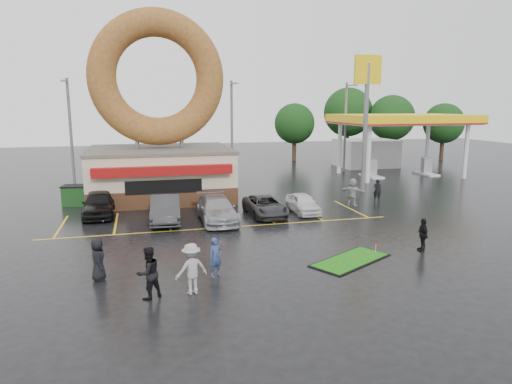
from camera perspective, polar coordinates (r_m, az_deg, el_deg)
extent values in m
plane|color=black|center=(22.72, -2.40, -6.65)|extent=(120.00, 120.00, 0.00)
cube|color=#472B19|center=(34.80, -11.72, 0.33)|extent=(10.00, 8.00, 1.20)
cube|color=beige|center=(34.53, -11.83, 3.19)|extent=(10.00, 8.00, 2.30)
cube|color=#59544C|center=(34.38, -11.91, 5.25)|extent=(10.20, 8.20, 0.20)
cube|color=maroon|center=(30.24, -11.47, 2.61)|extent=(9.00, 0.60, 0.60)
cylinder|color=slate|center=(34.30, -14.64, 6.29)|extent=(0.30, 0.30, 1.20)
cylinder|color=slate|center=(34.43, -9.28, 6.52)|extent=(0.30, 0.30, 1.20)
torus|color=brown|center=(34.28, -12.26, 13.76)|extent=(9.60, 2.00, 9.60)
cylinder|color=silver|center=(41.32, 13.88, 4.55)|extent=(0.40, 0.40, 5.00)
cylinder|color=silver|center=(46.86, 24.77, 4.58)|extent=(0.40, 0.40, 5.00)
cylinder|color=silver|center=(46.66, 10.41, 5.38)|extent=(0.40, 0.40, 5.00)
cylinder|color=silver|center=(51.64, 20.60, 5.38)|extent=(0.40, 0.40, 5.00)
cube|color=silver|center=(46.22, 17.80, 8.41)|extent=(12.00, 8.00, 0.50)
cube|color=yellow|center=(46.21, 17.83, 8.78)|extent=(12.30, 8.30, 0.70)
cube|color=#99999E|center=(45.07, 14.24, 2.98)|extent=(0.90, 0.60, 1.60)
cube|color=#99999E|center=(48.22, 20.53, 3.12)|extent=(0.90, 0.60, 1.60)
cube|color=silver|center=(52.54, 13.53, 4.76)|extent=(6.00, 5.00, 3.00)
cylinder|color=slate|center=(37.55, 13.50, 7.79)|extent=(0.36, 0.36, 10.00)
cube|color=yellow|center=(37.59, 13.81, 14.65)|extent=(2.20, 0.30, 2.20)
cylinder|color=slate|center=(41.64, -22.14, 6.88)|extent=(0.24, 0.24, 9.00)
cylinder|color=slate|center=(40.63, -22.76, 12.69)|extent=(0.12, 2.00, 0.12)
cube|color=slate|center=(39.64, -22.96, 12.67)|extent=(0.40, 0.18, 0.12)
cylinder|color=slate|center=(43.10, -3.04, 7.77)|extent=(0.24, 0.24, 9.00)
cylinder|color=slate|center=(42.10, -2.82, 13.41)|extent=(0.12, 2.00, 0.12)
cube|color=slate|center=(41.12, -2.54, 13.41)|extent=(0.40, 0.18, 0.12)
cylinder|color=slate|center=(47.85, 11.09, 7.89)|extent=(0.24, 0.24, 9.00)
cylinder|color=slate|center=(46.93, 11.81, 12.94)|extent=(0.12, 2.00, 0.12)
cube|color=slate|center=(46.03, 12.37, 12.90)|extent=(0.40, 0.18, 0.12)
cylinder|color=#332114|center=(59.81, 16.41, 5.27)|extent=(0.50, 0.50, 2.88)
sphere|color=black|center=(59.59, 16.61, 8.87)|extent=(5.60, 5.60, 5.60)
cylinder|color=#332114|center=(61.48, 22.19, 4.88)|extent=(0.50, 0.50, 2.52)
sphere|color=black|center=(61.27, 22.41, 7.94)|extent=(4.90, 4.90, 4.90)
cylinder|color=#332114|center=(61.43, 11.29, 5.81)|extent=(0.50, 0.50, 3.24)
sphere|color=black|center=(61.21, 11.44, 9.76)|extent=(6.30, 6.30, 6.30)
cylinder|color=#332114|center=(56.58, 4.79, 5.20)|extent=(0.50, 0.50, 2.52)
sphere|color=black|center=(56.35, 4.84, 8.53)|extent=(4.90, 4.90, 4.90)
imported|color=black|center=(29.94, -19.06, -1.38)|extent=(1.97, 4.67, 1.58)
imported|color=#302F32|center=(27.46, -11.26, -2.05)|extent=(1.97, 4.89, 1.58)
imported|color=#95969A|center=(27.10, -4.92, -2.18)|extent=(2.08, 5.04, 1.46)
imported|color=#2D2D2F|center=(28.44, 1.15, -1.75)|extent=(2.16, 4.50, 1.24)
imported|color=silver|center=(29.30, 5.88, -1.41)|extent=(1.50, 3.70, 1.26)
imported|color=navy|center=(18.59, -5.07, -8.11)|extent=(0.69, 0.60, 1.61)
imported|color=black|center=(16.89, -13.31, -9.81)|extent=(1.17, 1.10, 1.91)
imported|color=gray|center=(17.00, -8.07, -9.48)|extent=(1.39, 1.05, 1.91)
imported|color=black|center=(19.13, -19.14, -8.00)|extent=(0.63, 0.88, 1.70)
imported|color=black|center=(23.06, 20.12, -5.02)|extent=(0.56, 0.98, 1.57)
imported|color=#9B9B9E|center=(31.89, 11.98, 0.00)|extent=(1.63, 1.65, 1.89)
imported|color=black|center=(33.78, 14.91, 0.22)|extent=(0.69, 0.64, 1.59)
cube|color=#1A451B|center=(33.76, -21.44, -0.44)|extent=(1.97, 1.48, 1.30)
cube|color=black|center=(20.93, 11.74, -8.36)|extent=(4.27, 3.42, 0.04)
cube|color=#1F7313|center=(20.92, 11.74, -8.29)|extent=(4.02, 3.18, 0.03)
cylinder|color=silver|center=(22.01, 14.74, -6.85)|extent=(0.02, 0.02, 0.45)
cube|color=red|center=(21.99, 14.93, -6.39)|extent=(0.14, 0.01, 0.10)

